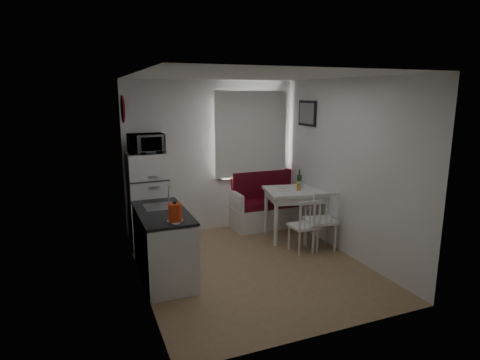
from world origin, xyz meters
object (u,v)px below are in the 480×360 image
at_px(bench, 270,208).
at_px(dining_table, 299,195).
at_px(kitchen_counter, 164,244).
at_px(kettle, 175,212).
at_px(chair_right, 324,214).
at_px(fridge, 148,200).
at_px(microwave, 146,143).
at_px(wine_bottle, 299,179).
at_px(chair_left, 307,220).

distance_m(bench, dining_table, 0.84).
xyz_separation_m(kitchen_counter, kettle, (0.05, -0.54, 0.57)).
bearing_deg(chair_right, kitchen_counter, -171.53).
relative_size(bench, fridge, 0.94).
height_order(bench, chair_right, bench).
bearing_deg(chair_right, microwave, 162.37).
xyz_separation_m(kitchen_counter, microwave, (0.02, 1.19, 1.18)).
height_order(kitchen_counter, wine_bottle, kitchen_counter).
xyz_separation_m(dining_table, kettle, (-2.35, -1.18, 0.29)).
bearing_deg(dining_table, microwave, 178.72).
bearing_deg(microwave, wine_bottle, -10.38).
relative_size(chair_left, chair_right, 0.89).
relative_size(kitchen_counter, fridge, 0.89).
height_order(bench, kettle, kettle).
bearing_deg(kitchen_counter, chair_left, -0.19).
xyz_separation_m(microwave, wine_bottle, (2.43, -0.45, -0.65)).
relative_size(kitchen_counter, kettle, 5.14).
xyz_separation_m(bench, kettle, (-2.16, -1.89, 0.70)).
bearing_deg(dining_table, fridge, 177.58).
distance_m(fridge, microwave, 0.89).
bearing_deg(microwave, dining_table, -12.89).
bearing_deg(chair_right, bench, 108.79).
xyz_separation_m(bench, chair_left, (-0.06, -1.36, 0.18)).
relative_size(bench, chair_left, 3.12).
xyz_separation_m(kitchen_counter, fridge, (0.02, 1.24, 0.29)).
relative_size(dining_table, chair_right, 2.45).
xyz_separation_m(fridge, microwave, (0.00, -0.05, 0.89)).
xyz_separation_m(microwave, kettle, (0.03, -1.73, -0.61)).
bearing_deg(dining_table, chair_right, -74.36).
bearing_deg(chair_left, kitchen_counter, 178.23).
bearing_deg(chair_left, dining_table, 67.55).
xyz_separation_m(chair_left, microwave, (-2.13, 1.20, 1.12)).
bearing_deg(kitchen_counter, dining_table, 15.12).
height_order(chair_right, fridge, fridge).
bearing_deg(microwave, fridge, 90.00).
relative_size(chair_left, kettle, 1.75).
bearing_deg(kettle, dining_table, 26.73).
relative_size(chair_right, kettle, 1.96).
relative_size(bench, kettle, 5.46).
height_order(dining_table, wine_bottle, wine_bottle).
bearing_deg(fridge, chair_right, -27.44).
bearing_deg(kitchen_counter, kettle, -84.72).
height_order(bench, wine_bottle, wine_bottle).
xyz_separation_m(kitchen_counter, bench, (2.21, 1.36, -0.12)).
bearing_deg(wine_bottle, kettle, -151.84).
distance_m(dining_table, fridge, 2.46).
height_order(kitchen_counter, fridge, fridge).
distance_m(kitchen_counter, bench, 2.60).
distance_m(kitchen_counter, microwave, 1.68).
xyz_separation_m(bench, chair_right, (0.24, -1.37, 0.25)).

